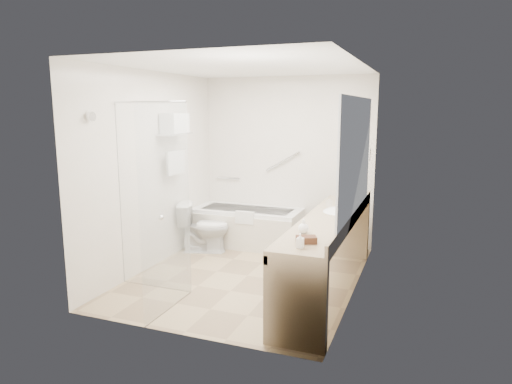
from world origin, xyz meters
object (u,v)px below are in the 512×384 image
(toilet, at_px, (204,228))
(water_bottle_left, at_px, (342,200))
(vanity_counter, at_px, (328,237))
(bathtub, at_px, (247,227))
(amenity_basket, at_px, (306,240))

(toilet, bearing_deg, water_bottle_left, -111.53)
(vanity_counter, relative_size, water_bottle_left, 15.85)
(bathtub, distance_m, toilet, 0.71)
(amenity_basket, bearing_deg, toilet, 137.13)
(water_bottle_left, bearing_deg, toilet, 175.37)
(bathtub, height_order, amenity_basket, amenity_basket)
(vanity_counter, bearing_deg, bathtub, 137.65)
(vanity_counter, distance_m, toilet, 2.17)
(water_bottle_left, bearing_deg, amenity_basket, -90.59)
(bathtub, relative_size, water_bottle_left, 9.39)
(toilet, bearing_deg, amenity_basket, -149.76)
(vanity_counter, relative_size, toilet, 3.77)
(amenity_basket, distance_m, water_bottle_left, 1.67)
(bathtub, bearing_deg, amenity_basket, -57.26)
(bathtub, xyz_separation_m, toilet, (-0.45, -0.54, 0.08))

